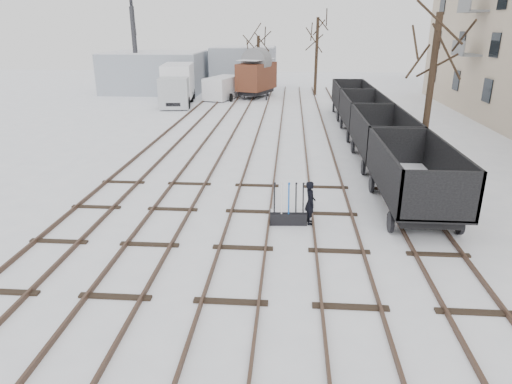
{
  "coord_description": "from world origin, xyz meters",
  "views": [
    {
      "loc": [
        1.39,
        -12.81,
        6.59
      ],
      "look_at": [
        0.27,
        1.95,
        1.2
      ],
      "focal_mm": 32.0,
      "sensor_mm": 36.0,
      "label": 1
    }
  ],
  "objects_px": {
    "worker": "(310,203)",
    "panel_van": "(223,88)",
    "box_van_wagon": "(257,76)",
    "crane": "(138,69)",
    "freight_wagon_a": "(413,187)",
    "lorry": "(177,84)",
    "ground_frame": "(288,216)"
  },
  "relations": [
    {
      "from": "worker",
      "to": "box_van_wagon",
      "type": "height_order",
      "value": "box_van_wagon"
    },
    {
      "from": "box_van_wagon",
      "to": "freight_wagon_a",
      "type": "bearing_deg",
      "value": -53.9
    },
    {
      "from": "ground_frame",
      "to": "freight_wagon_a",
      "type": "distance_m",
      "value": 4.91
    },
    {
      "from": "freight_wagon_a",
      "to": "panel_van",
      "type": "height_order",
      "value": "freight_wagon_a"
    },
    {
      "from": "ground_frame",
      "to": "freight_wagon_a",
      "type": "height_order",
      "value": "freight_wagon_a"
    },
    {
      "from": "box_van_wagon",
      "to": "crane",
      "type": "height_order",
      "value": "crane"
    },
    {
      "from": "freight_wagon_a",
      "to": "lorry",
      "type": "relative_size",
      "value": 0.8
    },
    {
      "from": "freight_wagon_a",
      "to": "lorry",
      "type": "distance_m",
      "value": 28.27
    },
    {
      "from": "ground_frame",
      "to": "worker",
      "type": "height_order",
      "value": "worker"
    },
    {
      "from": "freight_wagon_a",
      "to": "box_van_wagon",
      "type": "height_order",
      "value": "box_van_wagon"
    },
    {
      "from": "worker",
      "to": "freight_wagon_a",
      "type": "height_order",
      "value": "freight_wagon_a"
    },
    {
      "from": "worker",
      "to": "panel_van",
      "type": "bearing_deg",
      "value": 5.7
    },
    {
      "from": "worker",
      "to": "panel_van",
      "type": "xyz_separation_m",
      "value": [
        -7.27,
        28.89,
        0.31
      ]
    },
    {
      "from": "panel_van",
      "to": "freight_wagon_a",
      "type": "bearing_deg",
      "value": -51.19
    },
    {
      "from": "panel_van",
      "to": "lorry",
      "type": "bearing_deg",
      "value": -120.71
    },
    {
      "from": "ground_frame",
      "to": "crane",
      "type": "xyz_separation_m",
      "value": [
        -15.52,
        31.44,
        2.21
      ]
    },
    {
      "from": "worker",
      "to": "freight_wagon_a",
      "type": "relative_size",
      "value": 0.25
    },
    {
      "from": "freight_wagon_a",
      "to": "crane",
      "type": "height_order",
      "value": "crane"
    },
    {
      "from": "worker",
      "to": "panel_van",
      "type": "distance_m",
      "value": 29.8
    },
    {
      "from": "freight_wagon_a",
      "to": "panel_van",
      "type": "bearing_deg",
      "value": 112.07
    },
    {
      "from": "freight_wagon_a",
      "to": "panel_van",
      "type": "distance_m",
      "value": 29.59
    },
    {
      "from": "worker",
      "to": "lorry",
      "type": "bearing_deg",
      "value": 14.56
    },
    {
      "from": "lorry",
      "to": "freight_wagon_a",
      "type": "bearing_deg",
      "value": -65.83
    },
    {
      "from": "lorry",
      "to": "panel_van",
      "type": "xyz_separation_m",
      "value": [
        3.59,
        3.29,
        -0.68
      ]
    },
    {
      "from": "worker",
      "to": "panel_van",
      "type": "relative_size",
      "value": 0.3
    },
    {
      "from": "lorry",
      "to": "panel_van",
      "type": "bearing_deg",
      "value": 35.35
    },
    {
      "from": "ground_frame",
      "to": "lorry",
      "type": "bearing_deg",
      "value": 107.85
    },
    {
      "from": "ground_frame",
      "to": "panel_van",
      "type": "xyz_separation_m",
      "value": [
        -6.52,
        28.99,
        0.8
      ]
    },
    {
      "from": "ground_frame",
      "to": "freight_wagon_a",
      "type": "relative_size",
      "value": 0.24
    },
    {
      "from": "ground_frame",
      "to": "lorry",
      "type": "height_order",
      "value": "lorry"
    },
    {
      "from": "freight_wagon_a",
      "to": "lorry",
      "type": "height_order",
      "value": "lorry"
    },
    {
      "from": "lorry",
      "to": "crane",
      "type": "bearing_deg",
      "value": 126.11
    }
  ]
}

